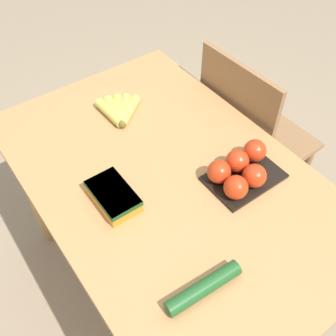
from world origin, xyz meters
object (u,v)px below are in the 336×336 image
banana_bunch (119,111)px  carrot_bag (113,195)px  tomato_pack (241,170)px  chair (248,140)px  cucumber_near (204,288)px

banana_bunch → carrot_bag: carrot_bag is taller
tomato_pack → carrot_bag: (-0.15, -0.36, -0.01)m
chair → carrot_bag: size_ratio=5.48×
chair → cucumber_near: bearing=124.3°
chair → banana_bunch: chair is taller
carrot_bag → banana_bunch: bearing=146.1°
chair → cucumber_near: size_ratio=4.32×
chair → tomato_pack: chair is taller
banana_bunch → tomato_pack: (0.47, 0.14, 0.02)m
banana_bunch → cucumber_near: bearing=-14.6°
banana_bunch → carrot_bag: 0.39m
chair → cucumber_near: 0.91m
banana_bunch → tomato_pack: tomato_pack is taller
carrot_bag → cucumber_near: size_ratio=0.79×
carrot_bag → cucumber_near: (0.37, 0.03, -0.01)m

